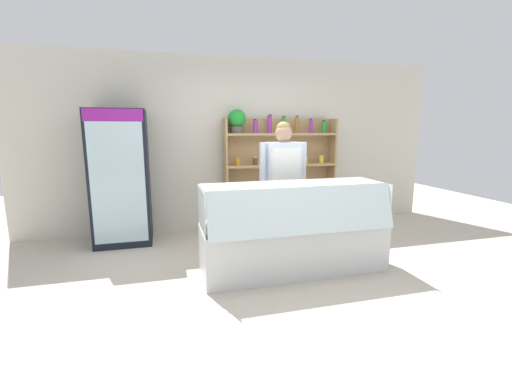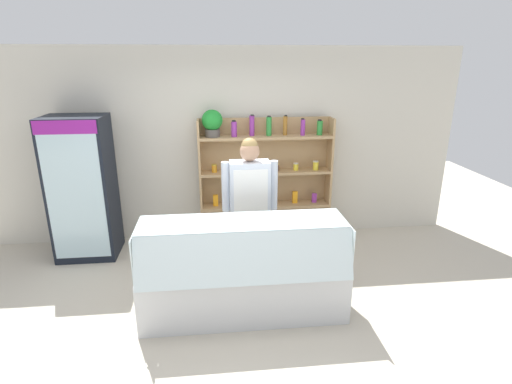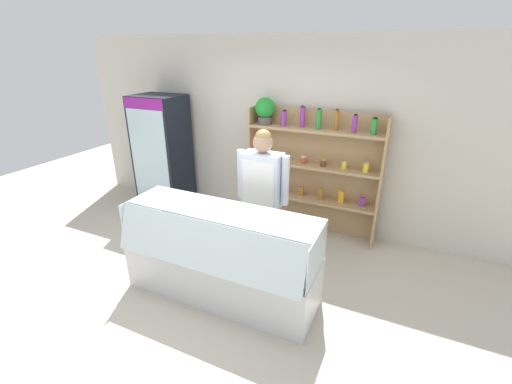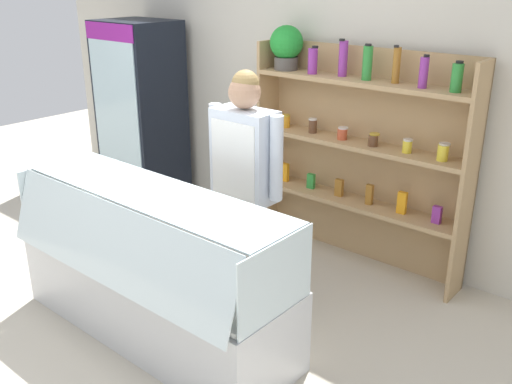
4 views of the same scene
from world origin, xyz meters
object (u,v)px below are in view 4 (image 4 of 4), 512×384
Objects in this scene: drinks_fridge at (141,114)px; shop_clerk at (245,168)px; deli_display_case at (154,291)px; shelving_unit at (351,136)px.

shop_clerk is (2.10, -0.79, 0.08)m from drinks_fridge.
deli_display_case is at bearing -100.74° from shop_clerk.
shop_clerk is (0.14, 0.76, 0.70)m from deli_display_case.
drinks_fridge reaches higher than shop_clerk.
shelving_unit is at bearing 6.24° from drinks_fridge.
deli_display_case is (-0.37, -1.80, -0.75)m from shelving_unit.
deli_display_case is at bearing -38.28° from drinks_fridge.
drinks_fridge is 0.98× the size of shelving_unit.
shelving_unit is 1.12× the size of shop_clerk.
shop_clerk is at bearing -102.08° from shelving_unit.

